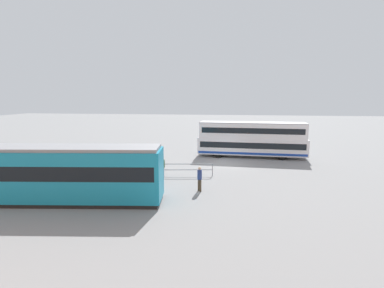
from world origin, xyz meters
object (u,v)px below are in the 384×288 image
at_px(tram_yellow, 57,173).
at_px(pedestrian_near_railing, 163,166).
at_px(info_sign, 94,154).
at_px(pedestrian_crossing, 200,177).
at_px(double_decker_bus, 252,139).

relative_size(tram_yellow, pedestrian_near_railing, 7.98).
xyz_separation_m(tram_yellow, info_sign, (1.11, -7.42, -0.21)).
relative_size(pedestrian_near_railing, pedestrian_crossing, 0.95).
xyz_separation_m(pedestrian_near_railing, info_sign, (6.38, -0.63, 0.68)).
distance_m(double_decker_bus, pedestrian_near_railing, 12.49).
distance_m(tram_yellow, info_sign, 7.51).
distance_m(double_decker_bus, pedestrian_crossing, 13.85).
distance_m(double_decker_bus, tram_yellow, 21.04).
bearing_deg(double_decker_bus, pedestrian_crossing, 71.95).
height_order(double_decker_bus, tram_yellow, double_decker_bus).
height_order(double_decker_bus, pedestrian_crossing, double_decker_bus).
bearing_deg(tram_yellow, double_decker_bus, -128.23).
height_order(pedestrian_near_railing, pedestrian_crossing, pedestrian_crossing).
relative_size(double_decker_bus, info_sign, 4.91).
bearing_deg(pedestrian_crossing, info_sign, -22.24).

